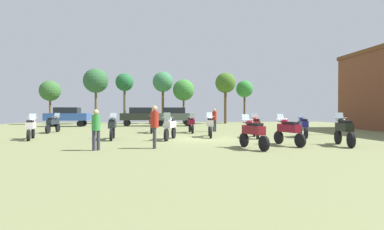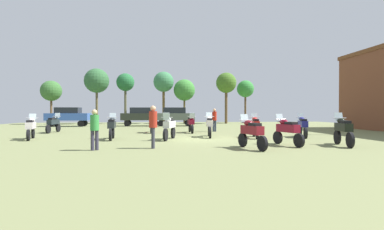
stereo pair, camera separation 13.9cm
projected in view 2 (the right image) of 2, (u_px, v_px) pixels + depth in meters
name	position (u px, v px, depth m)	size (l,w,h in m)	color
ground_plane	(202.00, 139.00, 16.15)	(44.00, 52.00, 0.02)	olive
motorcycle_1	(343.00, 130.00, 12.83)	(0.74, 2.10, 1.51)	black
motorcycle_2	(252.00, 132.00, 11.80)	(0.76, 2.07, 1.44)	black
motorcycle_3	(112.00, 126.00, 15.79)	(0.62, 2.15, 1.48)	black
motorcycle_4	(255.00, 126.00, 16.82)	(0.74, 2.21, 1.48)	black
motorcycle_5	(287.00, 130.00, 12.96)	(0.74, 2.08, 1.45)	black
motorcycle_6	(209.00, 125.00, 17.30)	(0.64, 2.26, 1.51)	black
motorcycle_7	(169.00, 126.00, 15.66)	(0.84, 2.22, 1.50)	black
motorcycle_8	(31.00, 127.00, 15.81)	(0.81, 2.18, 1.44)	black
motorcycle_9	(191.00, 123.00, 20.79)	(0.62, 2.10, 1.47)	black
motorcycle_10	(54.00, 123.00, 20.93)	(0.62, 2.20, 1.46)	black
motorcycle_11	(303.00, 125.00, 17.12)	(0.83, 2.19, 1.47)	black
motorcycle_12	(152.00, 123.00, 20.84)	(0.62, 2.19, 1.49)	black
car_1	(68.00, 115.00, 29.82)	(4.31, 1.81, 2.00)	black
car_2	(174.00, 115.00, 30.70)	(4.34, 1.89, 2.00)	black
car_3	(141.00, 115.00, 30.70)	(4.33, 1.87, 2.00)	black
person_1	(95.00, 127.00, 11.34)	(0.45, 0.45, 1.64)	#323042
person_2	(214.00, 118.00, 21.98)	(0.43, 0.43, 1.80)	#293244
person_3	(153.00, 123.00, 11.94)	(0.35, 0.35, 1.81)	#32333E
tree_1	(97.00, 81.00, 35.85)	(3.09, 3.09, 7.03)	brown
tree_2	(226.00, 83.00, 36.92)	(2.65, 2.65, 6.66)	brown
tree_3	(51.00, 91.00, 35.14)	(2.53, 2.53, 5.41)	brown
tree_4	(125.00, 83.00, 37.07)	(2.32, 2.32, 6.58)	#4E4C34
tree_5	(184.00, 90.00, 37.39)	(2.83, 2.83, 5.83)	brown
tree_6	(164.00, 82.00, 37.18)	(2.66, 2.66, 6.81)	brown
tree_8	(245.00, 89.00, 38.99)	(2.33, 2.33, 5.87)	brown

